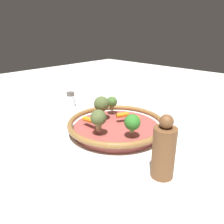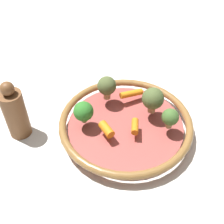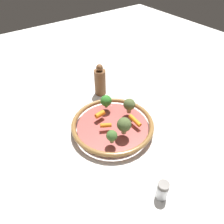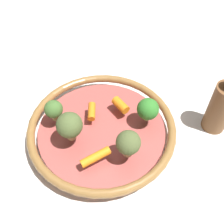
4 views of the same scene
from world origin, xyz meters
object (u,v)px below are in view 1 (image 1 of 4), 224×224
object	(u,v)px
broccoli_floret_edge	(98,118)
salt_shaker	(71,100)
baby_carrot_left	(122,115)
baby_carrot_near_rim	(134,121)
broccoli_floret_small	(132,122)
baby_carrot_back	(90,120)
pepper_mill	(164,150)
broccoli_floret_large	(102,104)
broccoli_floret_mid	(112,102)
serving_bowl	(116,126)

from	to	relation	value
broccoli_floret_edge	salt_shaker	bearing A→B (deg)	66.72
baby_carrot_left	baby_carrot_near_rim	world-z (taller)	baby_carrot_near_rim
broccoli_floret_small	baby_carrot_back	bearing A→B (deg)	104.08
broccoli_floret_edge	pepper_mill	bearing A→B (deg)	-92.90
broccoli_floret_large	salt_shaker	bearing A→B (deg)	78.81
baby_carrot_back	broccoli_floret_edge	bearing A→B (deg)	-108.12
broccoli_floret_mid	pepper_mill	distance (m)	0.35
baby_carrot_back	broccoli_floret_small	bearing A→B (deg)	-75.92
baby_carrot_back	broccoli_floret_mid	bearing A→B (deg)	12.83
broccoli_floret_mid	broccoli_floret_edge	size ratio (longest dim) A/B	0.81
baby_carrot_back	broccoli_floret_edge	size ratio (longest dim) A/B	0.96
broccoli_floret_edge	broccoli_floret_mid	bearing A→B (deg)	30.72
broccoli_floret_mid	broccoli_floret_edge	xyz separation A→B (m)	(-0.15, -0.09, 0.01)
baby_carrot_back	salt_shaker	bearing A→B (deg)	65.60
broccoli_floret_mid	salt_shaker	world-z (taller)	broccoli_floret_mid
broccoli_floret_mid	salt_shaker	distance (m)	0.24
broccoli_floret_edge	salt_shaker	world-z (taller)	broccoli_floret_edge
serving_bowl	baby_carrot_near_rim	size ratio (longest dim) A/B	7.92
broccoli_floret_small	broccoli_floret_mid	bearing A→B (deg)	60.78
baby_carrot_near_rim	salt_shaker	world-z (taller)	salt_shaker
baby_carrot_left	baby_carrot_near_rim	distance (m)	0.07
serving_bowl	pepper_mill	size ratio (longest dim) A/B	2.08
broccoli_floret_small	pepper_mill	world-z (taller)	pepper_mill
serving_bowl	broccoli_floret_small	bearing A→B (deg)	-110.48
serving_bowl	baby_carrot_back	world-z (taller)	baby_carrot_back
baby_carrot_back	baby_carrot_near_rim	world-z (taller)	same
baby_carrot_left	salt_shaker	xyz separation A→B (m)	(0.01, 0.31, -0.02)
baby_carrot_near_rim	baby_carrot_back	bearing A→B (deg)	129.65
pepper_mill	broccoli_floret_edge	bearing A→B (deg)	87.10
baby_carrot_back	broccoli_floret_edge	xyz separation A→B (m)	(-0.02, -0.06, 0.03)
broccoli_floret_large	pepper_mill	xyz separation A→B (m)	(-0.10, -0.30, -0.01)
serving_bowl	broccoli_floret_mid	xyz separation A→B (m)	(0.06, 0.08, 0.05)
baby_carrot_left	broccoli_floret_small	distance (m)	0.12
broccoli_floret_mid	baby_carrot_left	bearing A→B (deg)	-109.25
baby_carrot_left	broccoli_floret_small	size ratio (longest dim) A/B	0.75
broccoli_floret_edge	baby_carrot_back	bearing A→B (deg)	71.88
salt_shaker	pepper_mill	size ratio (longest dim) A/B	0.43
baby_carrot_left	baby_carrot_back	distance (m)	0.11
baby_carrot_left	broccoli_floret_large	bearing A→B (deg)	118.38
serving_bowl	broccoli_floret_large	bearing A→B (deg)	88.99
baby_carrot_left	broccoli_floret_mid	size ratio (longest dim) A/B	0.82
baby_carrot_near_rim	broccoli_floret_small	distance (m)	0.07
broccoli_floret_large	pepper_mill	size ratio (longest dim) A/B	0.44
broccoli_floret_small	salt_shaker	xyz separation A→B (m)	(0.08, 0.40, -0.04)
baby_carrot_back	pepper_mill	world-z (taller)	pepper_mill
pepper_mill	baby_carrot_left	bearing A→B (deg)	60.47
broccoli_floret_large	broccoli_floret_edge	distance (m)	0.12
pepper_mill	salt_shaker	bearing A→B (deg)	74.67
serving_bowl	pepper_mill	xyz separation A→B (m)	(-0.10, -0.23, 0.05)
broccoli_floret_mid	broccoli_floret_large	size ratio (longest dim) A/B	0.76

